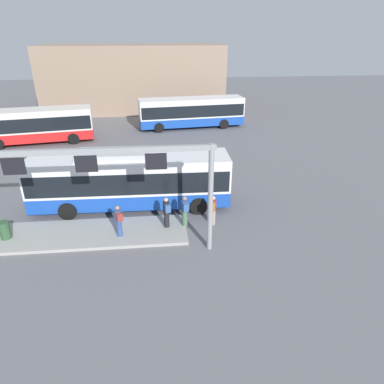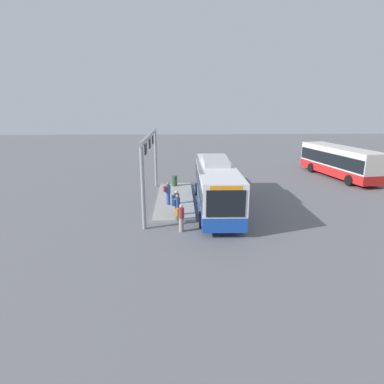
{
  "view_description": "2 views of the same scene",
  "coord_description": "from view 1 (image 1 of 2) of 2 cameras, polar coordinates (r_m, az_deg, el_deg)",
  "views": [
    {
      "loc": [
        1.68,
        -18.25,
        9.47
      ],
      "look_at": [
        3.38,
        -1.56,
        1.52
      ],
      "focal_mm": 32.06,
      "sensor_mm": 36.0,
      "label": 1
    },
    {
      "loc": [
        21.81,
        -2.55,
        7.15
      ],
      "look_at": [
        2.0,
        -1.78,
        1.74
      ],
      "focal_mm": 29.77,
      "sensor_mm": 36.0,
      "label": 2
    }
  ],
  "objects": [
    {
      "name": "person_boarding",
      "position": [
        18.12,
        3.49,
        -2.96
      ],
      "size": [
        0.49,
        0.6,
        1.67
      ],
      "rotation": [
        0.0,
        0.0,
        1.18
      ],
      "color": "gray",
      "rests_on": "ground"
    },
    {
      "name": "trash_bin",
      "position": [
        19.19,
        -28.72,
        -5.58
      ],
      "size": [
        0.52,
        0.52,
        0.9
      ],
      "primitive_type": "cylinder",
      "color": "#2D5133",
      "rests_on": "platform_curb"
    },
    {
      "name": "platform_sign_gantry",
      "position": [
        14.98,
        -16.88,
        2.08
      ],
      "size": [
        10.79,
        0.24,
        5.2
      ],
      "color": "gray",
      "rests_on": "ground"
    },
    {
      "name": "station_building",
      "position": [
        46.18,
        -9.56,
        18.16
      ],
      "size": [
        22.07,
        8.0,
        7.89
      ],
      "primitive_type": "cube",
      "color": "gray",
      "rests_on": "ground"
    },
    {
      "name": "person_waiting_far",
      "position": [
        17.16,
        -12.09,
        -4.64
      ],
      "size": [
        0.49,
        0.6,
        1.67
      ],
      "rotation": [
        0.0,
        0.0,
        1.97
      ],
      "color": "#334C8C",
      "rests_on": "platform_curb"
    },
    {
      "name": "bus_background_right",
      "position": [
        36.96,
        -0.09,
        13.34
      ],
      "size": [
        11.08,
        3.74,
        3.1
      ],
      "rotation": [
        0.0,
        0.0,
        3.26
      ],
      "color": "#1947AD",
      "rests_on": "ground"
    },
    {
      "name": "platform_curb",
      "position": [
        18.33,
        -16.85,
        -6.68
      ],
      "size": [
        10.0,
        2.8,
        0.16
      ],
      "primitive_type": "cube",
      "color": "#9E9E99",
      "rests_on": "ground"
    },
    {
      "name": "person_waiting_mid",
      "position": [
        17.68,
        -1.2,
        -3.09
      ],
      "size": [
        0.4,
        0.57,
        1.67
      ],
      "rotation": [
        0.0,
        0.0,
        1.75
      ],
      "color": "#476B4C",
      "rests_on": "platform_curb"
    },
    {
      "name": "ground_plane",
      "position": [
        20.63,
        -9.83,
        -2.38
      ],
      "size": [
        120.0,
        120.0,
        0.0
      ],
      "primitive_type": "plane",
      "color": "slate"
    },
    {
      "name": "bus_main",
      "position": [
        19.86,
        -10.23,
        2.26
      ],
      "size": [
        11.28,
        2.84,
        3.46
      ],
      "rotation": [
        0.0,
        0.0,
        -0.02
      ],
      "color": "#1947AD",
      "rests_on": "ground"
    },
    {
      "name": "bus_background_left",
      "position": [
        34.63,
        -24.89,
        10.21
      ],
      "size": [
        10.53,
        4.16,
        3.1
      ],
      "rotation": [
        0.0,
        0.0,
        0.17
      ],
      "color": "red",
      "rests_on": "ground"
    },
    {
      "name": "person_waiting_near",
      "position": [
        17.6,
        -4.25,
        -3.31
      ],
      "size": [
        0.44,
        0.59,
        1.67
      ],
      "rotation": [
        0.0,
        0.0,
        1.85
      ],
      "color": "black",
      "rests_on": "platform_curb"
    }
  ]
}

